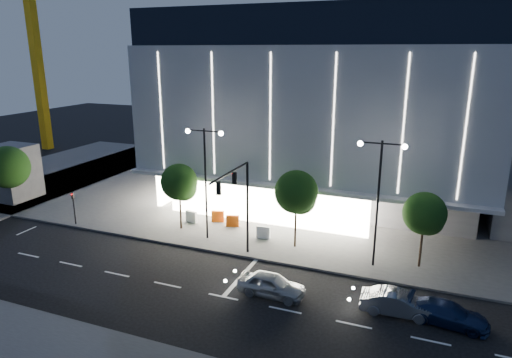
{
  "coord_description": "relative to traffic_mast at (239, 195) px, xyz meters",
  "views": [
    {
      "loc": [
        13.12,
        -23.99,
        14.66
      ],
      "look_at": [
        0.56,
        7.59,
        5.0
      ],
      "focal_mm": 32.0,
      "sensor_mm": 36.0,
      "label": 1
    }
  ],
  "objects": [
    {
      "name": "sidewalk_museum",
      "position": [
        4.0,
        20.66,
        -4.95
      ],
      "size": [
        70.0,
        40.0,
        0.15
      ],
      "primitive_type": "cube",
      "color": "#474747",
      "rests_on": "ground"
    },
    {
      "name": "car_lead",
      "position": [
        3.68,
        -3.56,
        -4.3
      ],
      "size": [
        4.31,
        1.85,
        1.45
      ],
      "primitive_type": "imported",
      "rotation": [
        0.0,
        0.0,
        1.54
      ],
      "color": "#A7ABAF",
      "rests_on": "ground"
    },
    {
      "name": "tree_right",
      "position": [
        12.03,
        3.68,
        -1.14
      ],
      "size": [
        2.91,
        2.91,
        5.51
      ],
      "color": "black",
      "rests_on": "ground"
    },
    {
      "name": "barrier_d",
      "position": [
        0.19,
        4.22,
        -4.38
      ],
      "size": [
        1.12,
        0.35,
        1.0
      ],
      "primitive_type": "cube",
      "rotation": [
        0.0,
        0.0,
        0.09
      ],
      "color": "white",
      "rests_on": "sidewalk_museum"
    },
    {
      "name": "sidewalk_west",
      "position": [
        -31.0,
        6.66,
        -4.95
      ],
      "size": [
        16.0,
        50.0,
        0.15
      ],
      "primitive_type": "cube",
      "color": "#474747",
      "rests_on": "ground"
    },
    {
      "name": "barrier_c",
      "position": [
        -3.12,
        5.6,
        -4.38
      ],
      "size": [
        1.13,
        0.56,
        1.0
      ],
      "primitive_type": "cube",
      "rotation": [
        0.0,
        0.0,
        0.3
      ],
      "color": "#EC550D",
      "rests_on": "sidewalk_museum"
    },
    {
      "name": "ped_signal_far",
      "position": [
        -16.0,
        1.16,
        -3.14
      ],
      "size": [
        0.22,
        0.24,
        3.0
      ],
      "color": "black",
      "rests_on": "ground"
    },
    {
      "name": "barrier_b",
      "position": [
        -6.9,
        5.23,
        -4.38
      ],
      "size": [
        1.13,
        0.47,
        1.0
      ],
      "primitive_type": "cube",
      "rotation": [
        0.0,
        0.0,
        -0.2
      ],
      "color": "white",
      "rests_on": "sidewalk_museum"
    },
    {
      "name": "barrier_a",
      "position": [
        -4.78,
        6.15,
        -4.38
      ],
      "size": [
        1.13,
        0.53,
        1.0
      ],
      "primitive_type": "cube",
      "rotation": [
        0.0,
        0.0,
        0.26
      ],
      "color": "orange",
      "rests_on": "sidewalk_museum"
    },
    {
      "name": "museum",
      "position": [
        1.98,
        18.97,
        4.25
      ],
      "size": [
        30.0,
        25.8,
        18.0
      ],
      "color": "#4C4C51",
      "rests_on": "ground"
    },
    {
      "name": "street_lamp_east",
      "position": [
        9.0,
        2.66,
        0.93
      ],
      "size": [
        3.16,
        0.36,
        9.0
      ],
      "color": "black",
      "rests_on": "ground"
    },
    {
      "name": "tree_mid",
      "position": [
        3.03,
        3.68,
        -0.69
      ],
      "size": [
        3.25,
        3.25,
        6.15
      ],
      "color": "black",
      "rests_on": "ground"
    },
    {
      "name": "traffic_mast",
      "position": [
        0.0,
        0.0,
        0.0
      ],
      "size": [
        0.33,
        5.89,
        7.07
      ],
      "color": "black",
      "rests_on": "ground"
    },
    {
      "name": "car_third",
      "position": [
        13.77,
        -2.82,
        -4.4
      ],
      "size": [
        4.55,
        2.32,
        1.26
      ],
      "primitive_type": "imported",
      "rotation": [
        0.0,
        0.0,
        1.44
      ],
      "color": "#14234B",
      "rests_on": "ground"
    },
    {
      "name": "tree_left",
      "position": [
        -6.97,
        3.68,
        -0.99
      ],
      "size": [
        3.02,
        3.02,
        5.72
      ],
      "color": "black",
      "rests_on": "ground"
    },
    {
      "name": "tower_crane",
      "position": [
        -41.92,
        24.66,
        15.48
      ],
      "size": [
        32.0,
        2.0,
        28.5
      ],
      "color": "gold",
      "rests_on": "ground"
    },
    {
      "name": "street_lamp_west",
      "position": [
        -4.0,
        2.66,
        0.93
      ],
      "size": [
        3.16,
        0.36,
        9.0
      ],
      "color": "black",
      "rests_on": "ground"
    },
    {
      "name": "ground",
      "position": [
        -1.0,
        -3.34,
        -5.03
      ],
      "size": [
        160.0,
        160.0,
        0.0
      ],
      "primitive_type": "plane",
      "color": "black",
      "rests_on": "ground"
    },
    {
      "name": "car_second",
      "position": [
        11.11,
        -2.84,
        -4.34
      ],
      "size": [
        4.27,
        1.67,
        1.38
      ],
      "primitive_type": "imported",
      "rotation": [
        0.0,
        0.0,
        1.62
      ],
      "color": "#93959A",
      "rests_on": "ground"
    }
  ]
}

